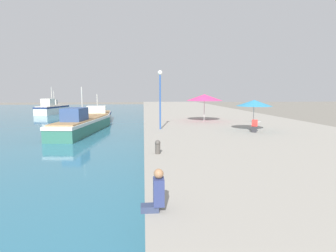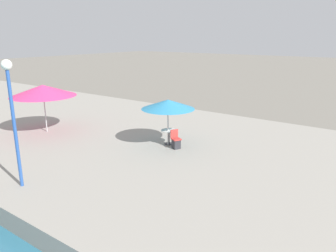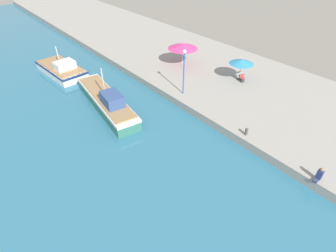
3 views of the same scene
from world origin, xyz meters
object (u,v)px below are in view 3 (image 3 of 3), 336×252
fishing_boat_near (107,101)px  cafe_umbrella_white (183,46)px  cafe_umbrella_pink (242,62)px  lamppost (184,65)px  cafe_chair_left (242,79)px  mooring_bollard (246,131)px  cafe_table (240,75)px  fishing_boat_mid (62,69)px  person_at_quay (319,175)px

fishing_boat_near → cafe_umbrella_white: bearing=16.1°
cafe_umbrella_white → cafe_umbrella_pink: bearing=-73.5°
cafe_umbrella_white → lamppost: lamppost is taller
cafe_umbrella_white → cafe_chair_left: (1.94, -7.63, -2.05)m
cafe_chair_left → cafe_umbrella_white: bearing=-49.2°
fishing_boat_near → cafe_umbrella_white: size_ratio=3.03×
cafe_chair_left → lamppost: bearing=8.0°
cafe_umbrella_pink → mooring_bollard: 10.17m
cafe_table → mooring_bollard: size_ratio=1.22×
fishing_boat_mid → person_at_quay: size_ratio=7.25×
fishing_boat_mid → person_at_quay: bearing=-82.4°
cafe_table → lamppost: bearing=167.2°
cafe_umbrella_pink → cafe_umbrella_white: (-2.09, 7.04, 0.28)m
person_at_quay → lamppost: (0.99, 14.29, 2.62)m
cafe_table → mooring_bollard: bearing=-138.9°
fishing_boat_mid → cafe_table: (14.24, -15.51, 0.59)m
fishing_boat_near → mooring_bollard: (6.14, -11.83, 0.27)m
fishing_boat_mid → cafe_umbrella_pink: fishing_boat_mid is taller
person_at_quay → fishing_boat_near: bearing=108.0°
mooring_bollard → cafe_table: bearing=41.1°
fishing_boat_mid → cafe_umbrella_white: (11.98, -8.53, 2.43)m
cafe_umbrella_white → mooring_bollard: (-5.41, -13.68, -2.03)m
cafe_umbrella_pink → fishing_boat_near: bearing=159.2°
cafe_chair_left → mooring_bollard: bearing=66.0°
cafe_table → cafe_chair_left: size_ratio=0.88×
cafe_chair_left → fishing_boat_near: bearing=3.3°
fishing_boat_near → person_at_quay: fishing_boat_near is taller
cafe_umbrella_white → cafe_table: size_ratio=4.49×
cafe_umbrella_white → cafe_chair_left: cafe_umbrella_white is taller
cafe_umbrella_white → cafe_table: 7.57m
fishing_boat_mid → lamppost: size_ratio=1.69×
fishing_boat_mid → person_at_quay: (6.22, -28.21, 0.53)m
cafe_table → person_at_quay: bearing=-122.3°
cafe_umbrella_pink → lamppost: bearing=166.4°
fishing_boat_mid → person_at_quay: fishing_boat_mid is taller
mooring_bollard → lamppost: 8.76m
fishing_boat_near → cafe_chair_left: size_ratio=11.95×
person_at_quay → mooring_bollard: person_at_quay is taller
cafe_table → mooring_bollard: cafe_table is taller
person_at_quay → mooring_bollard: (0.34, 6.00, -0.12)m
fishing_boat_near → lamppost: (6.79, -3.54, 3.02)m
lamppost → fishing_boat_near: bearing=152.5°
fishing_boat_mid → cafe_chair_left: 21.32m
cafe_table → person_at_quay: (-8.02, -12.70, -0.06)m
fishing_boat_near → cafe_umbrella_pink: bearing=-13.8°
fishing_boat_mid → lamppost: bearing=-67.4°
cafe_chair_left → person_at_quay: size_ratio=0.86×
fishing_boat_near → fishing_boat_mid: fishing_boat_near is taller
fishing_boat_mid → cafe_umbrella_white: 14.90m
fishing_boat_mid → cafe_chair_left: size_ratio=8.45×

